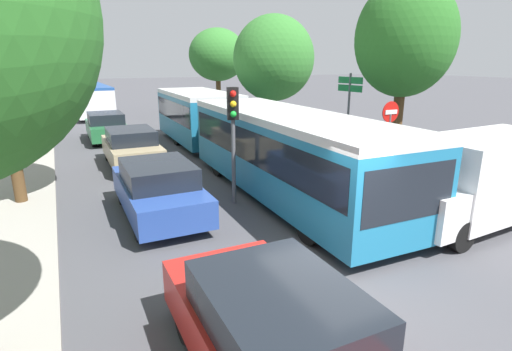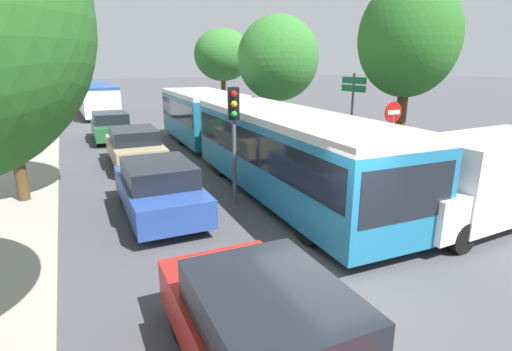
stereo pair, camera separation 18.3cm
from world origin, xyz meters
The scene contains 16 objects.
ground_plane centered at (0.00, 0.00, 0.00)m, with size 200.00×200.00×0.00m, color #47474C.
kerb_strip_left centered at (-6.24, 14.86, 0.07)m, with size 3.20×39.73×0.14m, color #9E998E.
articulated_bus centered at (1.97, 9.12, 1.51)m, with size 3.18×17.74×2.62m.
city_bus_rear centered at (-1.93, 29.73, 1.36)m, with size 2.69×10.98×2.35m.
queued_car_red centered at (-2.15, -1.23, 0.77)m, with size 1.89×4.36×1.51m.
queued_car_blue centered at (-2.08, 5.43, 0.77)m, with size 1.90×4.38×1.52m.
queued_car_tan centered at (-1.79, 11.36, 0.77)m, with size 1.90×4.39×1.52m.
queued_car_green centered at (-2.06, 17.39, 0.76)m, with size 1.86×4.31×1.49m.
white_van centered at (5.24, 1.26, 1.24)m, with size 5.08×2.19×2.31m.
traffic_light centered at (0.15, 5.46, 2.50)m, with size 0.38×0.40×3.40m.
no_entry_sign centered at (5.63, 5.00, 1.88)m, with size 0.70×0.08×2.82m.
direction_sign_post centered at (7.21, 9.09, 2.55)m, with size 0.20×1.40×3.60m.
tree_left_far centered at (-6.05, 16.41, 4.97)m, with size 3.68×3.68×7.24m.
tree_right_near centered at (7.31, 6.31, 4.86)m, with size 3.59×3.59×6.98m.
tree_right_mid centered at (6.98, 15.70, 4.11)m, with size 4.55×4.55×6.61m.
tree_right_far centered at (7.02, 24.31, 4.44)m, with size 4.30×4.30×6.49m.
Camera 1 is at (-4.27, -4.92, 4.09)m, focal length 28.00 mm.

